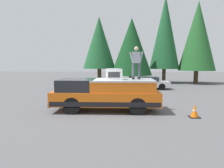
{
  "coord_description": "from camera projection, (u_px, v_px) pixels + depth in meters",
  "views": [
    {
      "loc": [
        -10.5,
        -1.43,
        2.53
      ],
      "look_at": [
        0.74,
        -0.95,
        1.35
      ],
      "focal_mm": 33.32,
      "sensor_mm": 36.0,
      "label": 1
    }
  ],
  "objects": [
    {
      "name": "pickup_truck",
      "position": [
        106.0,
        94.0,
        10.88
      ],
      "size": [
        2.01,
        5.54,
        1.65
      ],
      "color": "orange",
      "rests_on": "ground"
    },
    {
      "name": "conifer_center_right",
      "position": [
        99.0,
        43.0,
        25.56
      ],
      "size": [
        4.01,
        4.01,
        8.07
      ],
      "color": "#4C3826",
      "rests_on": "ground"
    },
    {
      "name": "person_on_truck_bed",
      "position": [
        136.0,
        62.0,
        10.79
      ],
      "size": [
        0.29,
        0.72,
        1.69
      ],
      "color": "#4C515B",
      "rests_on": "pickup_truck"
    },
    {
      "name": "conifer_far_left",
      "position": [
        198.0,
        36.0,
        24.45
      ],
      "size": [
        4.26,
        4.26,
        9.67
      ],
      "color": "#4C3826",
      "rests_on": "ground"
    },
    {
      "name": "compressor_unit",
      "position": [
        114.0,
        74.0,
        10.68
      ],
      "size": [
        0.65,
        0.84,
        0.56
      ],
      "color": "silver",
      "rests_on": "pickup_truck"
    },
    {
      "name": "conifer_left",
      "position": [
        165.0,
        33.0,
        25.13
      ],
      "size": [
        3.59,
        3.59,
        10.46
      ],
      "color": "#4C3826",
      "rests_on": "ground"
    },
    {
      "name": "ground_plane",
      "position": [
        93.0,
        111.0,
        10.76
      ],
      "size": [
        90.0,
        90.0,
        0.0
      ],
      "primitive_type": "plane",
      "color": "#565659"
    },
    {
      "name": "parked_car_silver",
      "position": [
        147.0,
        83.0,
        19.59
      ],
      "size": [
        1.64,
        4.1,
        1.16
      ],
      "color": "silver",
      "rests_on": "ground"
    },
    {
      "name": "traffic_cone",
      "position": [
        195.0,
        111.0,
        9.53
      ],
      "size": [
        0.47,
        0.47,
        0.62
      ],
      "color": "black",
      "rests_on": "ground"
    },
    {
      "name": "conifer_center_left",
      "position": [
        132.0,
        47.0,
        24.08
      ],
      "size": [
        4.79,
        4.79,
        7.6
      ],
      "color": "#4C3826",
      "rests_on": "ground"
    }
  ]
}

